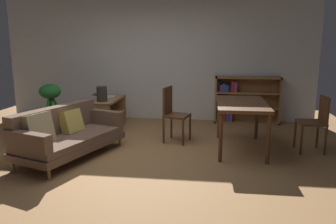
{
  "coord_description": "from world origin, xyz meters",
  "views": [
    {
      "loc": [
        1.2,
        -4.64,
        1.68
      ],
      "look_at": [
        0.55,
        0.37,
        0.63
      ],
      "focal_mm": 35.77,
      "sensor_mm": 36.0,
      "label": 1
    }
  ],
  "objects": [
    {
      "name": "fabric_couch",
      "position": [
        -0.94,
        -0.07,
        0.36
      ],
      "size": [
        1.29,
        1.87,
        0.75
      ],
      "color": "olive",
      "rests_on": "ground_plane"
    },
    {
      "name": "potted_floor_plant",
      "position": [
        -1.88,
        1.4,
        0.59
      ],
      "size": [
        0.43,
        0.5,
        0.91
      ],
      "color": "#333338",
      "rests_on": "ground_plane"
    },
    {
      "name": "desk_speaker",
      "position": [
        -0.8,
        1.27,
        0.75
      ],
      "size": [
        0.19,
        0.19,
        0.28
      ],
      "color": "#2D2823",
      "rests_on": "media_console"
    },
    {
      "name": "bookshelf",
      "position": [
        1.86,
        2.53,
        0.49
      ],
      "size": [
        1.35,
        0.29,
        0.98
      ],
      "color": "olive",
      "rests_on": "ground_plane"
    },
    {
      "name": "back_wall_panel",
      "position": [
        0.0,
        2.7,
        1.35
      ],
      "size": [
        6.8,
        0.1,
        2.7
      ],
      "primitive_type": "cube",
      "color": "silver",
      "rests_on": "ground_plane"
    },
    {
      "name": "dining_chair_far",
      "position": [
        2.82,
        0.67,
        0.5
      ],
      "size": [
        0.4,
        0.41,
        0.88
      ],
      "color": "#56351E",
      "rests_on": "ground_plane"
    },
    {
      "name": "ground_plane",
      "position": [
        0.0,
        0.0,
        0.0
      ],
      "size": [
        8.16,
        8.16,
        0.0
      ],
      "primitive_type": "plane",
      "color": "#9E7042"
    },
    {
      "name": "media_console",
      "position": [
        -0.82,
        1.6,
        0.31
      ],
      "size": [
        0.46,
        1.14,
        0.61
      ],
      "color": "olive",
      "rests_on": "ground_plane"
    },
    {
      "name": "dining_chair_near",
      "position": [
        0.56,
        0.93,
        0.53
      ],
      "size": [
        0.48,
        0.48,
        0.95
      ],
      "color": "#56351E",
      "rests_on": "ground_plane"
    },
    {
      "name": "dining_table",
      "position": [
        1.68,
        0.63,
        0.69
      ],
      "size": [
        0.76,
        1.37,
        0.77
      ],
      "color": "#56351E",
      "rests_on": "ground_plane"
    },
    {
      "name": "open_laptop",
      "position": [
        -0.9,
        1.77,
        0.63
      ],
      "size": [
        0.44,
        0.3,
        0.07
      ],
      "color": "silver",
      "rests_on": "media_console"
    }
  ]
}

